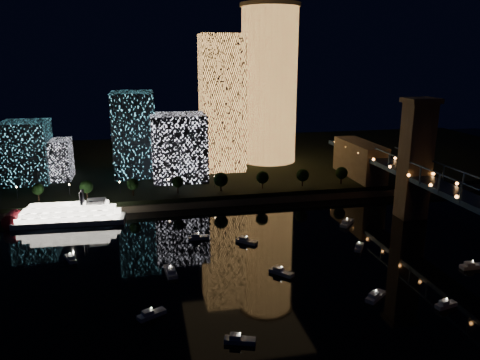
% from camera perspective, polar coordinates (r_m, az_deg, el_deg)
% --- Properties ---
extents(ground, '(520.00, 520.00, 0.00)m').
position_cam_1_polar(ground, '(143.44, 7.69, -12.81)').
color(ground, black).
rests_on(ground, ground).
extents(far_bank, '(420.00, 160.00, 5.00)m').
position_cam_1_polar(far_bank, '(289.76, -2.72, 2.26)').
color(far_bank, black).
rests_on(far_bank, ground).
extents(seawall, '(420.00, 6.00, 3.00)m').
position_cam_1_polar(seawall, '(215.95, 0.55, -2.50)').
color(seawall, '#6B5E4C').
rests_on(seawall, ground).
extents(tower_cylindrical, '(34.00, 34.00, 89.08)m').
position_cam_1_polar(tower_cylindrical, '(275.40, 3.57, 11.51)').
color(tower_cylindrical, '#F4A24E').
rests_on(tower_cylindrical, far_bank).
extents(tower_rectangular, '(22.66, 22.66, 72.09)m').
position_cam_1_polar(tower_rectangular, '(255.52, -2.21, 9.31)').
color(tower_rectangular, '#F4A24E').
rests_on(tower_rectangular, far_bank).
extents(midrise_blocks, '(98.35, 41.47, 43.18)m').
position_cam_1_polar(midrise_blocks, '(246.99, -14.97, 4.24)').
color(midrise_blocks, white).
rests_on(midrise_blocks, far_bank).
extents(riverboat, '(47.26, 12.03, 14.11)m').
position_cam_1_polar(riverboat, '(203.09, -20.65, -4.04)').
color(riverboat, silver).
rests_on(riverboat, ground).
extents(motorboats, '(134.16, 76.75, 2.78)m').
position_cam_1_polar(motorboats, '(154.21, 4.71, -10.29)').
color(motorboats, silver).
rests_on(motorboats, ground).
extents(esplanade_trees, '(165.73, 6.76, 8.88)m').
position_cam_1_polar(esplanade_trees, '(215.77, -5.46, -0.10)').
color(esplanade_trees, black).
rests_on(esplanade_trees, far_bank).
extents(street_lamps, '(132.70, 0.70, 5.65)m').
position_cam_1_polar(street_lamps, '(221.03, -8.76, -0.23)').
color(street_lamps, black).
rests_on(street_lamps, far_bank).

